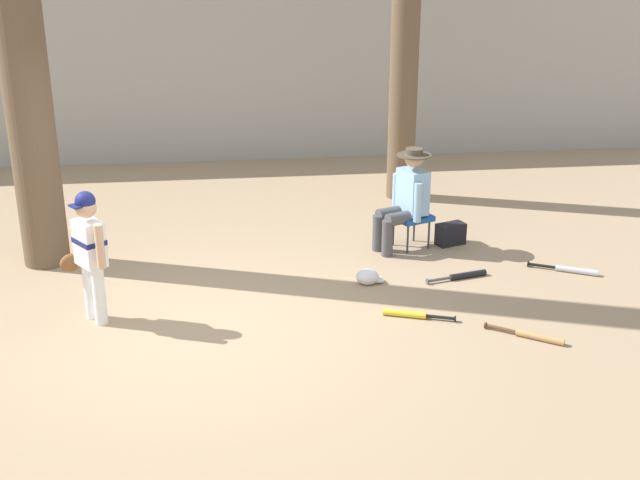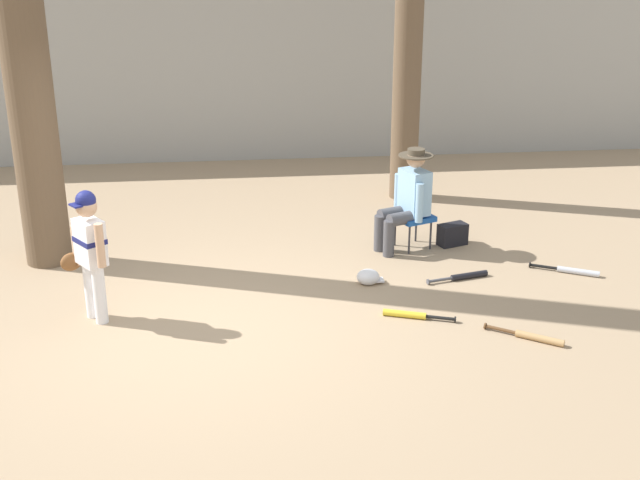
% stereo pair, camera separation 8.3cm
% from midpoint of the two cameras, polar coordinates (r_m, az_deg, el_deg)
% --- Properties ---
extents(ground_plane, '(60.00, 60.00, 0.00)m').
position_cam_midpoint_polar(ground_plane, '(7.96, -8.33, -6.14)').
color(ground_plane, '#9E8466').
extents(concrete_back_wall, '(18.00, 0.36, 2.73)m').
position_cam_midpoint_polar(concrete_back_wall, '(13.54, -8.19, 11.15)').
color(concrete_back_wall, '#9E9E99').
rests_on(concrete_back_wall, ground).
extents(tree_near_player, '(0.84, 0.84, 6.07)m').
position_cam_midpoint_polar(tree_near_player, '(9.33, -20.21, 13.47)').
color(tree_near_player, brown).
rests_on(tree_near_player, ground).
extents(young_ballplayer, '(0.52, 0.50, 1.31)m').
position_cam_midpoint_polar(young_ballplayer, '(8.08, -15.88, -0.56)').
color(young_ballplayer, white).
rests_on(young_ballplayer, ground).
extents(folding_stool, '(0.52, 0.52, 0.41)m').
position_cam_midpoint_polar(folding_stool, '(9.80, 6.06, 1.52)').
color(folding_stool, '#194C9E').
rests_on(folding_stool, ground).
extents(seated_spectator, '(0.67, 0.54, 1.20)m').
position_cam_midpoint_polar(seated_spectator, '(9.66, 5.64, 2.97)').
color(seated_spectator, '#47474C').
rests_on(seated_spectator, ground).
extents(handbag_beside_stool, '(0.38, 0.29, 0.26)m').
position_cam_midpoint_polar(handbag_beside_stool, '(10.02, 8.71, 0.41)').
color(handbag_beside_stool, black).
rests_on(handbag_beside_stool, ground).
extents(bat_black_composite, '(0.71, 0.23, 0.07)m').
position_cam_midpoint_polar(bat_black_composite, '(9.11, 9.55, -2.42)').
color(bat_black_composite, black).
rests_on(bat_black_composite, ground).
extents(bat_wood_tan, '(0.65, 0.48, 0.07)m').
position_cam_midpoint_polar(bat_wood_tan, '(7.94, 14.14, -6.39)').
color(bat_wood_tan, tan).
rests_on(bat_wood_tan, ground).
extents(bat_yellow_trainer, '(0.69, 0.30, 0.07)m').
position_cam_midpoint_polar(bat_yellow_trainer, '(8.16, 5.93, -5.09)').
color(bat_yellow_trainer, yellow).
rests_on(bat_yellow_trainer, ground).
extents(bat_aluminum_silver, '(0.69, 0.41, 0.07)m').
position_cam_midpoint_polar(bat_aluminum_silver, '(9.53, 16.59, -1.96)').
color(bat_aluminum_silver, '#B7BCC6').
rests_on(bat_aluminum_silver, ground).
extents(batting_helmet_white, '(0.29, 0.22, 0.17)m').
position_cam_midpoint_polar(batting_helmet_white, '(8.86, 3.02, -2.54)').
color(batting_helmet_white, silver).
rests_on(batting_helmet_white, ground).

